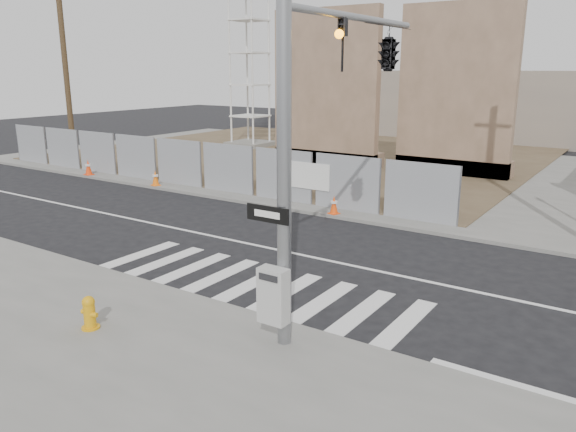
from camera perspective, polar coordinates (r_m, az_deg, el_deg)
The scene contains 13 objects.
ground at distance 15.91m, azimuth 1.89°, elevation -4.09°, with size 100.00×100.00×0.00m, color black.
sidewalk_far at distance 28.40m, azimuth 17.04°, elevation 3.80°, with size 50.00×20.00×0.12m, color slate.
signal_pole at distance 12.05m, azimuth 7.14°, elevation 12.97°, with size 0.96×5.87×7.00m.
chain_link_fence at distance 25.58m, azimuth -11.34°, elevation 5.43°, with size 24.60×0.04×2.00m, color gray.
concrete_wall_left at distance 29.93m, azimuth 3.87°, elevation 11.34°, with size 6.00×1.30×8.00m.
concrete_wall_right at distance 28.23m, azimuth 16.62°, elevation 10.57°, with size 5.50×1.30×8.00m.
crane_tower at distance 37.80m, azimuth -4.04°, elevation 20.61°, with size 2.60×2.60×18.15m.
utility_pole_left at distance 31.74m, azimuth -21.67°, elevation 13.86°, with size 1.60×0.28×10.00m.
fire_hydrant at distance 11.93m, azimuth -19.53°, elevation -9.22°, with size 0.46×0.46×0.68m.
traffic_cone_a at distance 29.05m, azimuth -19.62°, elevation 4.67°, with size 0.44×0.44×0.75m.
traffic_cone_b at distance 25.53m, azimuth -13.32°, elevation 3.78°, with size 0.45×0.45×0.69m.
traffic_cone_c at distance 23.81m, azimuth -4.93°, elevation 3.33°, with size 0.40×0.40×0.67m.
traffic_cone_d at distance 20.01m, azimuth 4.70°, elevation 1.13°, with size 0.41×0.41×0.66m.
Camera 1 is at (7.93, -12.80, 5.13)m, focal length 35.00 mm.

